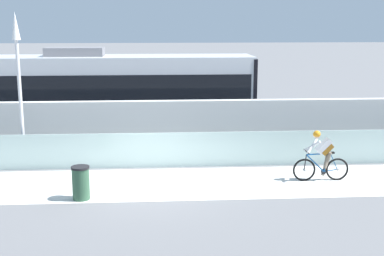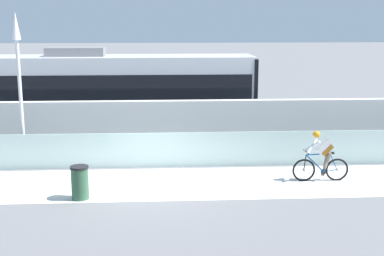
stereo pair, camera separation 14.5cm
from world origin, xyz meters
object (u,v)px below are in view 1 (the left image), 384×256
Objects in this scene: tram at (123,93)px; trash_bin at (81,183)px; cyclist_on_bike at (322,157)px; lamp_post_antenna at (18,71)px.

trash_bin is at bearing -94.88° from tram.
cyclist_on_bike is at bearing -46.36° from tram.
cyclist_on_bike is (6.53, -6.85, -1.11)m from tram.
cyclist_on_bike is at bearing -12.60° from lamp_post_antenna.
lamp_post_antenna reaches higher than trash_bin.
tram is at bearing 56.72° from lamp_post_antenna.
tram is 9.53m from cyclist_on_bike.
tram is 2.13× the size of lamp_post_antenna.
lamp_post_antenna is at bearing 167.40° from cyclist_on_bike.
tram is 6.25× the size of cyclist_on_bike.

